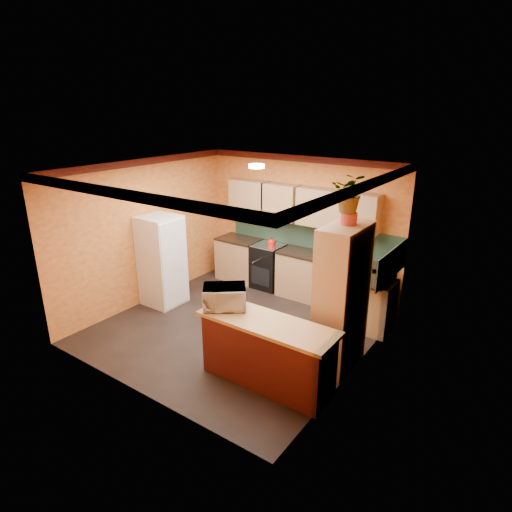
% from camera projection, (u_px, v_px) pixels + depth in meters
% --- Properties ---
extents(room_shell, '(4.24, 4.24, 2.72)m').
position_uv_depth(room_shell, '(246.00, 205.00, 6.78)').
color(room_shell, black).
rests_on(room_shell, ground).
extents(base_cabinets_back, '(3.65, 0.60, 0.88)m').
position_uv_depth(base_cabinets_back, '(295.00, 273.00, 8.47)').
color(base_cabinets_back, tan).
rests_on(base_cabinets_back, ground).
extents(countertop_back, '(3.65, 0.62, 0.04)m').
position_uv_depth(countertop_back, '(295.00, 251.00, 8.32)').
color(countertop_back, black).
rests_on(countertop_back, base_cabinets_back).
extents(stove, '(0.58, 0.58, 0.91)m').
position_uv_depth(stove, '(268.00, 266.00, 8.80)').
color(stove, black).
rests_on(stove, ground).
extents(kettle, '(0.22, 0.22, 0.18)m').
position_uv_depth(kettle, '(272.00, 242.00, 8.53)').
color(kettle, red).
rests_on(kettle, stove).
extents(sink, '(0.48, 0.40, 0.03)m').
position_uv_depth(sink, '(332.00, 257.00, 7.89)').
color(sink, silver).
rests_on(sink, countertop_back).
extents(base_cabinets_right, '(0.60, 0.80, 0.88)m').
position_uv_depth(base_cabinets_right, '(368.00, 304.00, 7.15)').
color(base_cabinets_right, tan).
rests_on(base_cabinets_right, ground).
extents(countertop_right, '(0.62, 0.80, 0.04)m').
position_uv_depth(countertop_right, '(371.00, 279.00, 7.00)').
color(countertop_right, black).
rests_on(countertop_right, base_cabinets_right).
extents(fridge, '(0.68, 0.66, 1.70)m').
position_uv_depth(fridge, '(162.00, 261.00, 7.96)').
color(fridge, white).
rests_on(fridge, ground).
extents(pantry, '(0.48, 0.90, 2.10)m').
position_uv_depth(pantry, '(341.00, 298.00, 5.94)').
color(pantry, tan).
rests_on(pantry, ground).
extents(fern_pot, '(0.22, 0.22, 0.16)m').
position_uv_depth(fern_pot, '(349.00, 219.00, 5.60)').
color(fern_pot, '#AC3829').
rests_on(fern_pot, pantry).
extents(fern, '(0.53, 0.48, 0.52)m').
position_uv_depth(fern, '(351.00, 193.00, 5.49)').
color(fern, tan).
rests_on(fern, fern_pot).
extents(breakfast_bar, '(1.80, 0.55, 0.88)m').
position_uv_depth(breakfast_bar, '(267.00, 354.00, 5.71)').
color(breakfast_bar, '#501812').
rests_on(breakfast_bar, ground).
extents(bar_top, '(1.90, 0.65, 0.05)m').
position_uv_depth(bar_top, '(267.00, 323.00, 5.56)').
color(bar_top, tan).
rests_on(bar_top, breakfast_bar).
extents(microwave, '(0.70, 0.67, 0.32)m').
position_uv_depth(microwave, '(224.00, 297.00, 5.88)').
color(microwave, white).
rests_on(microwave, bar_top).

